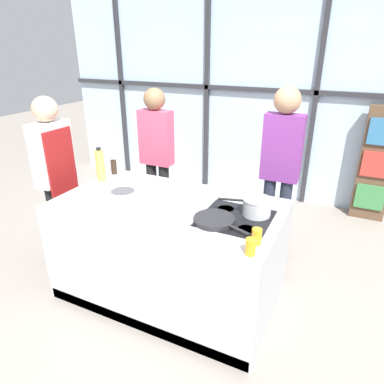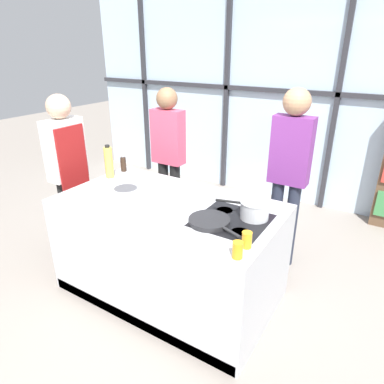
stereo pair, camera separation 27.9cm
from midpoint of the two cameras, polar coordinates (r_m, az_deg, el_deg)
name	(u,v)px [view 1 (the left image)]	position (r m, az deg, el deg)	size (l,w,h in m)	color
ground_plane	(170,291)	(3.32, -6.17, -16.16)	(18.00, 18.00, 0.00)	gray
back_window_wall	(258,99)	(5.02, 9.41, 15.00)	(6.40, 0.10, 2.80)	silver
bookshelf	(376,165)	(4.79, 26.94, 4.03)	(0.41, 0.19, 1.45)	brown
demo_island	(169,250)	(3.05, -6.53, -9.67)	(1.86, 1.05, 0.90)	#B7BABF
chef	(56,170)	(3.66, -23.85, 3.27)	(0.24, 0.39, 1.68)	black
spectator_far_left	(157,151)	(3.95, -7.95, 6.70)	(0.37, 0.24, 1.69)	black
spectator_center_left	(281,163)	(3.39, 12.31, 4.72)	(0.37, 0.25, 1.77)	#232838
frying_pan	(215,220)	(2.52, 0.68, -4.74)	(0.53, 0.31, 0.04)	#232326
saucepan	(257,206)	(2.63, 7.76, -2.44)	(0.41, 0.22, 0.14)	silver
white_plate	(94,209)	(2.86, -18.67, -2.76)	(0.23, 0.23, 0.01)	white
mixing_bowl	(123,194)	(2.99, -14.08, -0.44)	(0.25, 0.25, 0.07)	silver
oil_bottle	(100,165)	(3.40, -17.36, 4.24)	(0.08, 0.08, 0.33)	#E0CC4C
pepper_grinder	(114,166)	(3.58, -15.11, 4.11)	(0.06, 0.06, 0.18)	#332319
juice_glass_near	(250,247)	(2.15, 6.04, -9.18)	(0.07, 0.07, 0.11)	orange
juice_glass_far	(257,236)	(2.26, 7.27, -7.44)	(0.07, 0.07, 0.11)	orange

